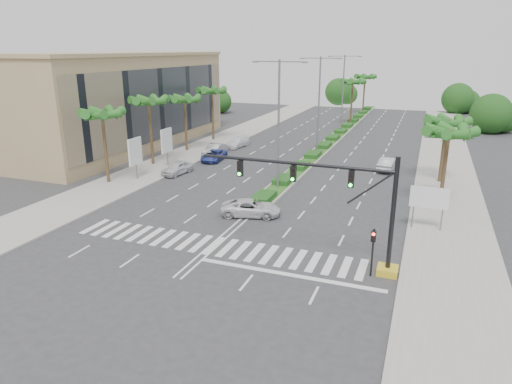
% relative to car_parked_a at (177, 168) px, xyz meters
% --- Properties ---
extents(ground, '(160.00, 160.00, 0.00)m').
position_rel_car_parked_a_xyz_m(ground, '(11.80, -15.44, -0.70)').
color(ground, '#333335').
rests_on(ground, ground).
extents(footpath_right, '(6.00, 120.00, 0.15)m').
position_rel_car_parked_a_xyz_m(footpath_right, '(27.00, 4.56, -0.62)').
color(footpath_right, gray).
rests_on(footpath_right, ground).
extents(footpath_left, '(6.00, 120.00, 0.15)m').
position_rel_car_parked_a_xyz_m(footpath_left, '(-3.40, 4.56, -0.62)').
color(footpath_left, gray).
rests_on(footpath_left, ground).
extents(median, '(2.20, 75.00, 0.20)m').
position_rel_car_parked_a_xyz_m(median, '(11.80, 29.56, -0.60)').
color(median, gray).
rests_on(median, ground).
extents(median_grass, '(1.80, 75.00, 0.04)m').
position_rel_car_parked_a_xyz_m(median_grass, '(11.80, 29.56, -0.48)').
color(median_grass, '#295A1E').
rests_on(median_grass, median).
extents(building, '(12.00, 36.00, 12.00)m').
position_rel_car_parked_a_xyz_m(building, '(-14.20, 10.56, 5.30)').
color(building, tan).
rests_on(building, ground).
extents(signal_gantry, '(12.60, 1.20, 7.20)m').
position_rel_car_parked_a_xyz_m(signal_gantry, '(21.07, -15.44, 2.76)').
color(signal_gantry, gold).
rests_on(signal_gantry, ground).
extents(pedestrian_signal, '(0.28, 0.36, 3.00)m').
position_rel_car_parked_a_xyz_m(pedestrian_signal, '(22.40, -16.12, 1.34)').
color(pedestrian_signal, black).
rests_on(pedestrian_signal, ground).
extents(direction_sign, '(2.70, 0.11, 3.40)m').
position_rel_car_parked_a_xyz_m(direction_sign, '(25.30, -7.45, 1.75)').
color(direction_sign, slate).
rests_on(direction_sign, ground).
extents(billboard_near, '(0.18, 2.10, 4.35)m').
position_rel_car_parked_a_xyz_m(billboard_near, '(-2.70, -3.44, 2.26)').
color(billboard_near, slate).
rests_on(billboard_near, ground).
extents(billboard_far, '(0.18, 2.10, 4.35)m').
position_rel_car_parked_a_xyz_m(billboard_far, '(-2.70, 2.56, 2.26)').
color(billboard_far, slate).
rests_on(billboard_far, ground).
extents(palm_left_near, '(4.57, 4.68, 7.55)m').
position_rel_car_parked_a_xyz_m(palm_left_near, '(-4.70, -5.44, 5.99)').
color(palm_left_near, brown).
rests_on(palm_left_near, ground).
extents(palm_left_mid, '(4.57, 4.68, 7.95)m').
position_rel_car_parked_a_xyz_m(palm_left_mid, '(-4.70, 2.56, 6.38)').
color(palm_left_mid, brown).
rests_on(palm_left_mid, ground).
extents(palm_left_far, '(4.57, 4.68, 7.35)m').
position_rel_car_parked_a_xyz_m(palm_left_far, '(-4.70, 10.56, 5.80)').
color(palm_left_far, brown).
rests_on(palm_left_far, ground).
extents(palm_left_end, '(4.57, 4.68, 7.75)m').
position_rel_car_parked_a_xyz_m(palm_left_end, '(-4.70, 18.56, 6.18)').
color(palm_left_end, brown).
rests_on(palm_left_end, ground).
extents(palm_right_near, '(4.57, 4.68, 7.05)m').
position_rel_car_parked_a_xyz_m(palm_right_near, '(26.30, -1.44, 5.51)').
color(palm_right_near, brown).
rests_on(palm_right_near, ground).
extents(palm_right_far, '(4.57, 4.68, 6.75)m').
position_rel_car_parked_a_xyz_m(palm_right_far, '(26.30, 6.56, 5.21)').
color(palm_right_far, brown).
rests_on(palm_right_far, ground).
extents(palm_median_a, '(4.57, 4.68, 8.05)m').
position_rel_car_parked_a_xyz_m(palm_median_a, '(11.80, 39.56, 6.47)').
color(palm_median_a, brown).
rests_on(palm_median_a, ground).
extents(palm_median_b, '(4.57, 4.68, 8.05)m').
position_rel_car_parked_a_xyz_m(palm_median_b, '(11.80, 54.56, 6.47)').
color(palm_median_b, brown).
rests_on(palm_median_b, ground).
extents(streetlight_near, '(5.10, 0.25, 12.00)m').
position_rel_car_parked_a_xyz_m(streetlight_near, '(11.80, -1.44, 6.11)').
color(streetlight_near, slate).
rests_on(streetlight_near, ground).
extents(streetlight_mid, '(5.10, 0.25, 12.00)m').
position_rel_car_parked_a_xyz_m(streetlight_mid, '(11.80, 14.56, 6.11)').
color(streetlight_mid, slate).
rests_on(streetlight_mid, ground).
extents(streetlight_far, '(5.10, 0.25, 12.00)m').
position_rel_car_parked_a_xyz_m(streetlight_far, '(11.80, 30.56, 6.11)').
color(streetlight_far, slate).
rests_on(streetlight_far, ground).
extents(car_parked_a, '(2.18, 4.28, 1.40)m').
position_rel_car_parked_a_xyz_m(car_parked_a, '(0.00, 0.00, 0.00)').
color(car_parked_a, silver).
rests_on(car_parked_a, ground).
extents(car_parked_b, '(1.73, 4.62, 1.51)m').
position_rel_car_parked_a_xyz_m(car_parked_b, '(0.00, 9.21, 0.06)').
color(car_parked_b, '#BABABF').
rests_on(car_parked_b, ground).
extents(car_parked_c, '(2.51, 4.75, 1.27)m').
position_rel_car_parked_a_xyz_m(car_parked_c, '(0.97, 7.00, -0.06)').
color(car_parked_c, '#33439C').
rests_on(car_parked_c, ground).
extents(car_parked_d, '(2.43, 4.76, 1.32)m').
position_rel_car_parked_a_xyz_m(car_parked_d, '(0.51, 15.31, -0.04)').
color(car_parked_d, white).
rests_on(car_parked_d, ground).
extents(car_crossing, '(5.18, 3.36, 1.33)m').
position_rel_car_parked_a_xyz_m(car_crossing, '(12.01, -9.05, -0.04)').
color(car_crossing, silver).
rests_on(car_crossing, ground).
extents(car_right, '(2.19, 4.75, 1.51)m').
position_rel_car_parked_a_xyz_m(car_right, '(21.02, 9.65, 0.06)').
color(car_right, silver).
rests_on(car_right, ground).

